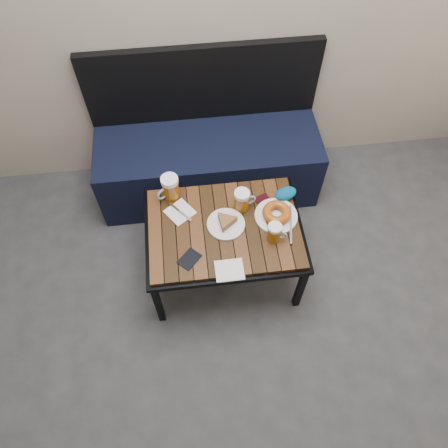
{
  "coord_description": "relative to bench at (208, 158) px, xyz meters",
  "views": [
    {
      "loc": [
        -0.13,
        -0.14,
        2.41
      ],
      "look_at": [
        0.01,
        1.1,
        0.5
      ],
      "focal_mm": 35.0,
      "sensor_mm": 36.0,
      "label": 1
    }
  ],
  "objects": [
    {
      "name": "passport_burgundy",
      "position": [
        0.26,
        -0.54,
        0.2
      ],
      "size": [
        0.12,
        0.13,
        0.01
      ],
      "primitive_type": "cube",
      "rotation": [
        0.0,
        0.0,
        0.4
      ],
      "color": "black",
      "rests_on": "cafe_table"
    },
    {
      "name": "room_shell",
      "position": [
        0.01,
        -1.26,
        1.48
      ],
      "size": [
        4.0,
        4.0,
        4.0
      ],
      "color": "gray",
      "rests_on": "ground"
    },
    {
      "name": "napkin_left",
      "position": [
        -0.2,
        -0.55,
        0.2
      ],
      "size": [
        0.18,
        0.18,
        0.01
      ],
      "rotation": [
        0.0,
        0.0,
        0.61
      ],
      "color": "white",
      "rests_on": "cafe_table"
    },
    {
      "name": "plate_pie",
      "position": [
        0.04,
        -0.65,
        0.22
      ],
      "size": [
        0.2,
        0.2,
        0.06
      ],
      "color": "white",
      "rests_on": "cafe_table"
    },
    {
      "name": "napkin_right",
      "position": [
        0.02,
        -0.93,
        0.2
      ],
      "size": [
        0.14,
        0.12,
        0.01
      ],
      "rotation": [
        0.0,
        0.0,
        0.01
      ],
      "color": "white",
      "rests_on": "cafe_table"
    },
    {
      "name": "beer_mug_centre",
      "position": [
        0.14,
        -0.55,
        0.27
      ],
      "size": [
        0.12,
        0.09,
        0.13
      ],
      "rotation": [
        0.0,
        0.0,
        0.15
      ],
      "color": "#8B4D0B",
      "rests_on": "cafe_table"
    },
    {
      "name": "beer_mug_left",
      "position": [
        -0.24,
        -0.43,
        0.28
      ],
      "size": [
        0.14,
        0.12,
        0.15
      ],
      "rotation": [
        0.0,
        0.0,
        3.7
      ],
      "color": "#8B4D0B",
      "rests_on": "cafe_table"
    },
    {
      "name": "beer_mug_right",
      "position": [
        0.27,
        -0.77,
        0.26
      ],
      "size": [
        0.11,
        0.09,
        0.12
      ],
      "rotation": [
        0.0,
        0.0,
        -0.33
      ],
      "color": "#8B4D0B",
      "rests_on": "cafe_table"
    },
    {
      "name": "knit_pouch",
      "position": [
        0.38,
        -0.51,
        0.23
      ],
      "size": [
        0.15,
        0.12,
        0.05
      ],
      "primitive_type": "ellipsoid",
      "rotation": [
        0.0,
        0.0,
        0.32
      ],
      "color": "navy",
      "rests_on": "cafe_table"
    },
    {
      "name": "cafe_table",
      "position": [
        0.02,
        -0.67,
        0.16
      ],
      "size": [
        0.84,
        0.62,
        0.47
      ],
      "color": "black",
      "rests_on": "ground"
    },
    {
      "name": "bench",
      "position": [
        0.0,
        0.0,
        0.0
      ],
      "size": [
        1.4,
        0.5,
        0.95
      ],
      "color": "black",
      "rests_on": "ground"
    },
    {
      "name": "passport_navy",
      "position": [
        -0.17,
        -0.84,
        0.2
      ],
      "size": [
        0.13,
        0.13,
        0.01
      ],
      "primitive_type": "cube",
      "rotation": [
        0.0,
        0.0,
        -0.77
      ],
      "color": "black",
      "rests_on": "cafe_table"
    },
    {
      "name": "plate_bagel",
      "position": [
        0.31,
        -0.64,
        0.23
      ],
      "size": [
        0.23,
        0.3,
        0.06
      ],
      "color": "white",
      "rests_on": "cafe_table"
    }
  ]
}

